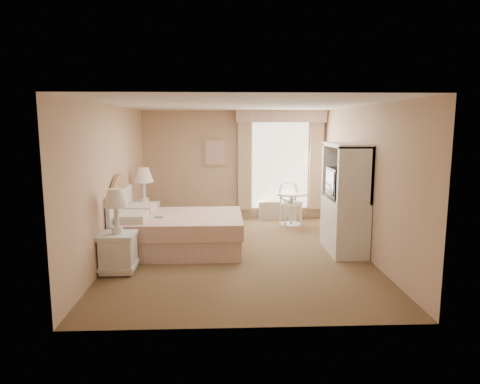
{
  "coord_description": "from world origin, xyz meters",
  "views": [
    {
      "loc": [
        -0.28,
        -7.1,
        2.18
      ],
      "look_at": [
        0.02,
        0.3,
        1.01
      ],
      "focal_mm": 32.0,
      "sensor_mm": 36.0,
      "label": 1
    }
  ],
  "objects_px": {
    "round_table": "(291,204)",
    "nightstand_near": "(118,242)",
    "bed": "(175,231)",
    "armoire": "(345,207)",
    "nightstand_far": "(144,210)",
    "cafe_chair": "(290,200)"
  },
  "relations": [
    {
      "from": "cafe_chair",
      "to": "armoire",
      "type": "height_order",
      "value": "armoire"
    },
    {
      "from": "bed",
      "to": "armoire",
      "type": "relative_size",
      "value": 1.13
    },
    {
      "from": "bed",
      "to": "nightstand_near",
      "type": "xyz_separation_m",
      "value": [
        -0.72,
        -1.12,
        0.12
      ]
    },
    {
      "from": "round_table",
      "to": "armoire",
      "type": "bearing_deg",
      "value": -73.44
    },
    {
      "from": "nightstand_near",
      "to": "round_table",
      "type": "distance_m",
      "value": 4.23
    },
    {
      "from": "nightstand_near",
      "to": "round_table",
      "type": "height_order",
      "value": "nightstand_near"
    },
    {
      "from": "bed",
      "to": "nightstand_far",
      "type": "relative_size",
      "value": 1.6
    },
    {
      "from": "nightstand_far",
      "to": "cafe_chair",
      "type": "relative_size",
      "value": 1.39
    },
    {
      "from": "armoire",
      "to": "bed",
      "type": "bearing_deg",
      "value": 176.07
    },
    {
      "from": "bed",
      "to": "nightstand_far",
      "type": "bearing_deg",
      "value": 123.48
    },
    {
      "from": "nightstand_far",
      "to": "armoire",
      "type": "height_order",
      "value": "armoire"
    },
    {
      "from": "round_table",
      "to": "cafe_chair",
      "type": "bearing_deg",
      "value": -143.86
    },
    {
      "from": "cafe_chair",
      "to": "round_table",
      "type": "bearing_deg",
      "value": 25.97
    },
    {
      "from": "bed",
      "to": "round_table",
      "type": "distance_m",
      "value": 2.96
    },
    {
      "from": "bed",
      "to": "nightstand_far",
      "type": "distance_m",
      "value": 1.31
    },
    {
      "from": "round_table",
      "to": "bed",
      "type": "bearing_deg",
      "value": -142.21
    },
    {
      "from": "nightstand_near",
      "to": "nightstand_far",
      "type": "bearing_deg",
      "value": 90.0
    },
    {
      "from": "round_table",
      "to": "cafe_chair",
      "type": "relative_size",
      "value": 0.75
    },
    {
      "from": "bed",
      "to": "armoire",
      "type": "bearing_deg",
      "value": -3.93
    },
    {
      "from": "round_table",
      "to": "nightstand_near",
      "type": "bearing_deg",
      "value": -136.22
    },
    {
      "from": "nightstand_near",
      "to": "cafe_chair",
      "type": "bearing_deg",
      "value": 43.87
    },
    {
      "from": "cafe_chair",
      "to": "armoire",
      "type": "distance_m",
      "value": 2.09
    }
  ]
}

